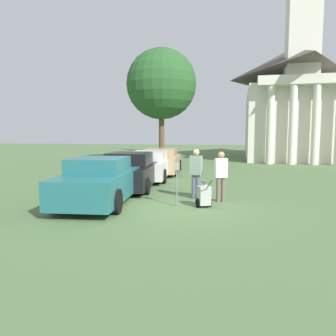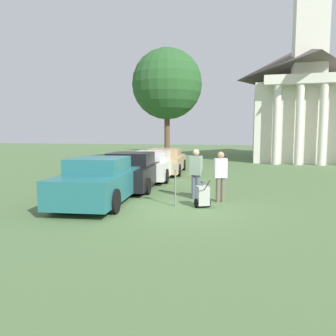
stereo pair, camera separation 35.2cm
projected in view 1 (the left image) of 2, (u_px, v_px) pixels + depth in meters
The scene contains 11 objects.
ground_plane at pixel (172, 208), 10.36m from camera, with size 120.00×120.00×0.00m, color #517042.
parked_car_teal at pixel (101, 181), 11.07m from camera, with size 2.47×5.14×1.55m.
parked_car_black at pixel (131, 172), 14.03m from camera, with size 2.45×4.85×1.54m.
parked_car_white at pixel (150, 166), 16.95m from camera, with size 2.44×5.14×1.45m.
parked_car_tan at pixel (162, 161), 19.56m from camera, with size 2.52×5.27×1.47m.
parking_meter at pixel (177, 177), 10.48m from camera, with size 0.18×0.09×1.40m.
person_worker at pixel (196, 170), 11.68m from camera, with size 0.46×0.31×1.80m.
person_supervisor at pixel (221, 173), 11.20m from camera, with size 0.47×0.35×1.73m.
equipment_cart at pixel (204, 195), 10.43m from camera, with size 0.61×0.98×1.00m.
church at pixel (290, 97), 31.81m from camera, with size 8.25×16.79×24.16m.
shade_tree at pixel (161, 84), 26.37m from camera, with size 5.65×5.65×9.15m.
Camera 1 is at (2.08, -9.95, 2.33)m, focal length 35.00 mm.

